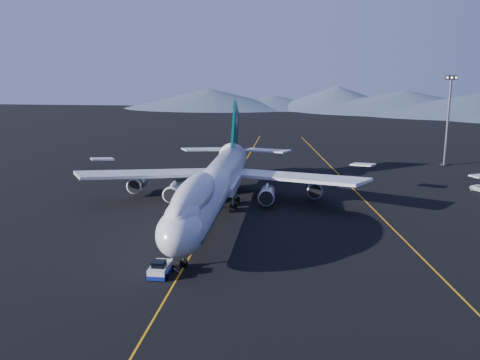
# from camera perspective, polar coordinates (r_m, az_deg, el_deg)

# --- Properties ---
(ground) EXTENTS (500.00, 500.00, 0.00)m
(ground) POSITION_cam_1_polar(r_m,az_deg,el_deg) (101.06, -2.77, -3.72)
(ground) COLOR black
(ground) RESTS_ON ground
(taxiway_line_main) EXTENTS (0.25, 220.00, 0.01)m
(taxiway_line_main) POSITION_cam_1_polar(r_m,az_deg,el_deg) (101.05, -2.77, -3.71)
(taxiway_line_main) COLOR orange
(taxiway_line_main) RESTS_ON ground
(taxiway_line_side) EXTENTS (28.08, 198.09, 0.01)m
(taxiway_line_side) POSITION_cam_1_polar(r_m,az_deg,el_deg) (110.32, 13.69, -2.67)
(taxiway_line_side) COLOR orange
(taxiway_line_side) RESTS_ON ground
(boeing_747) EXTENTS (59.62, 72.43, 19.37)m
(boeing_747) POSITION_cam_1_polar(r_m,az_deg,el_deg) (99.63, -2.80, -0.50)
(boeing_747) COLOR silver
(boeing_747) RESTS_ON ground
(pushback_tug) EXTENTS (2.91, 4.99, 2.16)m
(pushback_tug) POSITION_cam_1_polar(r_m,az_deg,el_deg) (74.06, -8.49, -9.45)
(pushback_tug) COLOR silver
(pushback_tug) RESTS_ON ground
(floodlight_mast) EXTENTS (3.04, 2.28, 24.63)m
(floodlight_mast) POSITION_cam_1_polar(r_m,az_deg,el_deg) (158.06, 21.28, 5.94)
(floodlight_mast) COLOR black
(floodlight_mast) RESTS_ON ground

